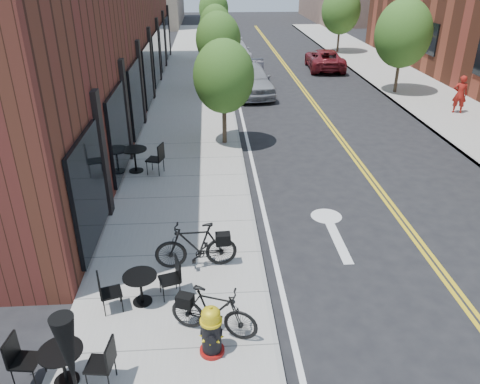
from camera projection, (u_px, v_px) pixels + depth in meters
name	position (u px, v px, depth m)	size (l,w,h in m)	color
ground	(269.00, 296.00, 9.84)	(120.00, 120.00, 0.00)	black
sidewalk_near	(189.00, 136.00, 18.63)	(4.00, 70.00, 0.12)	#9E9B93
sidewalk_far	(480.00, 129.00, 19.33)	(4.00, 70.00, 0.12)	#9E9B93
building_near	(85.00, 33.00, 20.41)	(5.00, 28.00, 7.00)	#4F2719
tree_near_a	(224.00, 77.00, 16.69)	(2.20, 2.20, 3.81)	#382B1E
tree_near_b	(218.00, 39.00, 23.79)	(2.30, 2.30, 3.98)	#382B1E
tree_near_c	(215.00, 24.00, 31.02)	(2.10, 2.10, 3.67)	#382B1E
tree_near_d	(214.00, 9.00, 38.05)	(2.40, 2.40, 4.11)	#382B1E
tree_far_b	(403.00, 34.00, 23.28)	(2.80, 2.80, 4.62)	#382B1E
tree_far_c	(341.00, 10.00, 34.00)	(2.80, 2.80, 4.62)	#382B1E
fire_hydrant	(211.00, 331.00, 8.06)	(0.49, 0.49, 1.02)	maroon
bicycle_left	(196.00, 246.00, 10.34)	(0.52, 1.83, 1.10)	black
bicycle_right	(214.00, 312.00, 8.46)	(0.47, 1.68, 1.01)	black
bistro_set_a	(141.00, 285.00, 9.29)	(1.61, 0.85, 0.85)	black
bistro_set_b	(63.00, 362.00, 7.49)	(1.66, 0.79, 0.88)	black
bistro_set_c	(135.00, 157.00, 15.13)	(1.92, 1.02, 1.01)	black
patio_umbrella	(71.00, 363.00, 5.71)	(0.41, 0.41, 2.52)	black
parked_car_a	(250.00, 79.00, 24.21)	(1.91, 4.74, 1.62)	#9A9CA1
parked_car_b	(251.00, 72.00, 26.42)	(1.38, 3.97, 1.31)	black
parked_car_c	(236.00, 50.00, 32.90)	(1.79, 4.40, 1.28)	#ACACB1
parked_car_far	(325.00, 59.00, 29.94)	(2.13, 4.62, 1.28)	maroon
pedestrian	(460.00, 94.00, 20.88)	(0.61, 0.40, 1.68)	maroon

